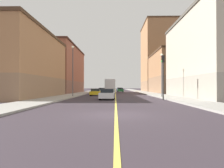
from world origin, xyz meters
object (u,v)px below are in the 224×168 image
Objects in this scene: street_lamp_left_near at (162,70)px; street_lamp_right_near at (73,66)px; building_left_far at (159,58)px; car_teal at (119,89)px; car_maroon at (104,90)px; building_right_corner at (14,65)px; car_yellow at (95,92)px; traffic_light_left_near at (163,71)px; car_green at (120,90)px; car_white at (107,94)px; building_left_near at (220,56)px; car_silver at (102,91)px; building_left_mid at (175,73)px; box_truck at (110,86)px; building_right_midblock at (56,70)px.

street_lamp_right_near is at bearing 170.99° from street_lamp_left_near.
car_teal is at bearing 168.17° from building_left_far.
building_left_far is 43.49m from street_lamp_left_near.
building_right_corner is at bearing -108.76° from car_maroon.
car_yellow is (-19.11, -34.61, -11.20)m from building_left_far.
traffic_light_left_near is 38.40m from car_green.
building_left_far is 50.08m from car_white.
car_silver is at bearing 133.06° from building_left_near.
car_white is at bearing -121.36° from building_left_mid.
building_left_near reaches higher than building_right_corner.
car_white is 39.33m from car_maroon.
box_truck reaches higher than car_yellow.
car_silver is 24.28m from car_white.
car_yellow is (-19.11, 7.16, -5.54)m from building_left_near.
building_right_corner reaches higher than car_silver.
building_right_corner is 4.44× the size of car_silver.
car_maroon is (-2.47, 39.25, -0.03)m from car_white.
car_teal is at bearing 52.86° from building_right_midblock.
traffic_light_left_near is at bearing -30.10° from street_lamp_right_near.
street_lamp_left_near reaches higher than car_yellow.
building_left_near is at bearing -5.17° from street_lamp_right_near.
building_right_corner is 4.50× the size of car_maroon.
box_truck is at bearing 48.49° from building_right_corner.
building_left_far is at bearing 78.44° from street_lamp_left_near.
car_white is (14.32, -26.66, -5.31)m from building_right_midblock.
street_lamp_right_near is 33.50m from car_maroon.
car_teal is at bearing 107.34° from building_left_near.
building_left_far is 5.23× the size of car_green.
building_left_far reaches higher than car_green.
car_silver is (-10.11, 20.14, -3.39)m from street_lamp_left_near.
car_silver is (-18.69, -2.84, -4.61)m from building_left_mid.
car_maroon is (0.18, 27.91, -0.00)m from car_yellow.
street_lamp_left_near is at bearing -0.83° from building_right_corner.
street_lamp_right_near is 9.47m from car_white.
car_teal is (8.25, 42.68, -4.28)m from street_lamp_right_near.
street_lamp_left_near is 45.30m from car_teal.
building_right_corner is 4.92× the size of car_yellow.
traffic_light_left_near reaches higher than car_silver.
car_teal is 25.15m from car_silver.
car_yellow is 0.90× the size of car_white.
car_silver is (-18.69, 19.99, -5.50)m from building_left_near.
car_yellow is at bearing 103.12° from car_white.
car_silver is 4.44m from box_truck.
car_green is at bearing 69.34° from car_silver.
building_right_corner reaches higher than car_maroon.
box_truck reaches higher than car_silver.
box_truck is (-16.57, -25.54, -10.12)m from building_left_far.
car_silver is (12.10, 19.82, -4.30)m from building_right_corner.
traffic_light_left_near is at bearing -101.17° from street_lamp_left_near.
car_yellow is (3.10, 5.15, -4.31)m from street_lamp_right_near.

